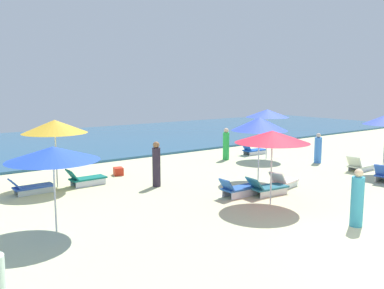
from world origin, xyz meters
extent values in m
cube|color=#28597E|center=(0.00, 22.26, 0.06)|extent=(60.00, 15.48, 0.12)
cylinder|color=silver|center=(2.38, 7.12, 1.03)|extent=(0.05, 0.05, 2.05)
cone|color=blue|center=(2.38, 7.12, 2.32)|extent=(2.25, 2.25, 0.53)
cube|color=silver|center=(2.42, 5.47, 0.10)|extent=(1.05, 0.27, 0.21)
cube|color=silver|center=(2.31, 5.96, 0.10)|extent=(1.05, 0.27, 0.21)
cube|color=silver|center=(2.37, 5.72, 0.24)|extent=(1.29, 0.83, 0.06)
cube|color=silver|center=(1.84, 5.60, 0.46)|extent=(0.52, 0.64, 0.48)
cylinder|color=silver|center=(-4.52, 10.95, 1.04)|extent=(0.05, 0.05, 2.08)
cone|color=gold|center=(-4.52, 10.95, 2.33)|extent=(2.41, 2.41, 0.50)
cube|color=silver|center=(-3.43, 10.32, 0.12)|extent=(1.23, 0.06, 0.24)
cube|color=silver|center=(-3.44, 10.85, 0.12)|extent=(1.23, 0.06, 0.24)
cube|color=#0F675F|center=(-3.44, 10.58, 0.27)|extent=(1.38, 0.64, 0.06)
cube|color=#0F675F|center=(-4.07, 10.57, 0.48)|extent=(0.35, 0.59, 0.44)
cube|color=silver|center=(-5.49, 10.37, 0.11)|extent=(1.24, 0.07, 0.21)
cube|color=silver|center=(-5.50, 10.86, 0.11)|extent=(1.24, 0.07, 0.21)
cube|color=#3057B9|center=(-5.50, 10.61, 0.24)|extent=(1.39, 0.61, 0.06)
cube|color=#3057B9|center=(-6.14, 10.60, 0.42)|extent=(0.38, 0.56, 0.39)
cylinder|color=silver|center=(6.32, 10.34, 1.09)|extent=(0.05, 0.05, 2.19)
cone|color=blue|center=(6.32, 10.34, 2.39)|extent=(2.22, 2.22, 0.41)
cube|color=silver|center=(6.89, 11.51, 0.10)|extent=(1.19, 0.11, 0.21)
cube|color=silver|center=(6.91, 12.01, 0.10)|extent=(1.19, 0.11, 0.21)
cube|color=blue|center=(6.90, 11.76, 0.24)|extent=(1.35, 0.66, 0.06)
cube|color=blue|center=(6.29, 11.80, 0.47)|extent=(0.39, 0.58, 0.50)
cylinder|color=silver|center=(7.75, 4.77, 1.08)|extent=(0.05, 0.05, 2.16)
cube|color=silver|center=(7.60, 5.43, 0.10)|extent=(1.19, 0.06, 0.19)
cube|color=silver|center=(7.59, 6.00, 0.10)|extent=(1.19, 0.06, 0.19)
cube|color=silver|center=(7.60, 5.71, 0.22)|extent=(1.33, 0.68, 0.06)
cube|color=silver|center=(6.99, 5.71, 0.47)|extent=(0.36, 0.63, 0.52)
cube|color=silver|center=(6.45, 4.17, 0.13)|extent=(1.16, 0.25, 0.26)
cube|color=#2952B6|center=(5.91, 3.80, 0.52)|extent=(0.42, 0.65, 0.50)
cylinder|color=silver|center=(0.29, 4.53, 1.01)|extent=(0.05, 0.05, 2.03)
cone|color=red|center=(0.29, 4.53, 2.23)|extent=(2.41, 2.41, 0.40)
cube|color=silver|center=(0.17, 5.61, 0.13)|extent=(1.22, 0.06, 0.26)
cube|color=silver|center=(0.18, 6.09, 0.13)|extent=(1.22, 0.06, 0.26)
cube|color=#2859A8|center=(0.17, 5.85, 0.29)|extent=(1.37, 0.59, 0.06)
cube|color=#2859A8|center=(-0.46, 5.86, 0.48)|extent=(0.31, 0.54, 0.42)
cube|color=silver|center=(1.09, 5.10, 0.12)|extent=(1.25, 0.16, 0.23)
cube|color=silver|center=(1.15, 5.66, 0.12)|extent=(1.25, 0.16, 0.23)
cube|color=#236676|center=(1.12, 5.38, 0.26)|extent=(1.45, 0.79, 0.06)
cube|color=#236676|center=(0.48, 5.44, 0.47)|extent=(0.45, 0.66, 0.45)
cylinder|color=silver|center=(-6.22, 6.20, 0.96)|extent=(0.05, 0.05, 1.93)
cone|color=blue|center=(-6.22, 6.20, 2.11)|extent=(2.41, 2.41, 0.37)
cylinder|color=#4181E0|center=(7.57, 8.06, 0.64)|extent=(0.50, 0.50, 1.28)
sphere|color=beige|center=(7.57, 8.06, 1.38)|extent=(0.22, 0.22, 0.22)
cylinder|color=teal|center=(0.56, 1.63, 0.70)|extent=(0.35, 0.35, 1.39)
sphere|color=beige|center=(0.56, 1.63, 1.50)|extent=(0.24, 0.24, 0.24)
cylinder|color=#302534|center=(-1.43, 8.79, 0.75)|extent=(0.42, 0.42, 1.50)
sphere|color=#90613F|center=(-1.43, 8.79, 1.62)|extent=(0.25, 0.25, 0.25)
cylinder|color=green|center=(4.51, 11.47, 0.71)|extent=(0.41, 0.41, 1.41)
sphere|color=beige|center=(4.51, 11.47, 1.53)|extent=(0.25, 0.25, 0.25)
cube|color=red|center=(-1.66, 11.50, 0.16)|extent=(0.48, 0.55, 0.33)
camera|label=1|loc=(-9.79, -4.54, 3.92)|focal=39.17mm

